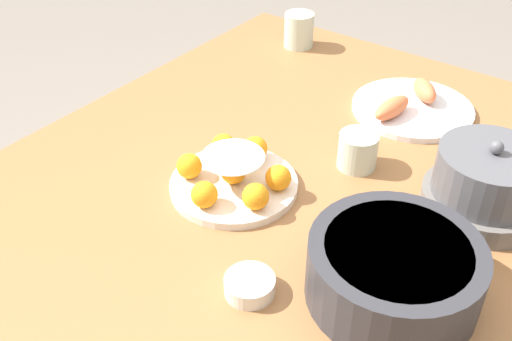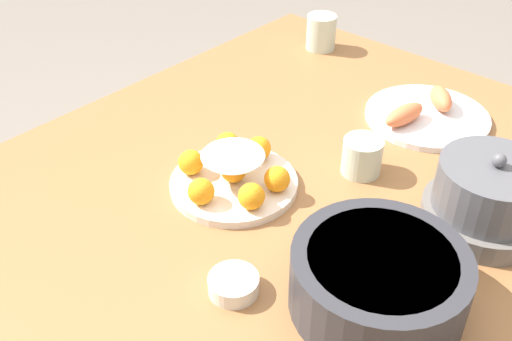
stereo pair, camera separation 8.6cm
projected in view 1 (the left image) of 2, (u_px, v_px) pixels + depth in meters
dining_table at (277, 220)px, 1.21m from camera, size 1.40×1.08×0.76m
cake_plate at (234, 176)px, 1.14m from camera, size 0.25×0.25×0.08m
serving_bowl at (394, 270)px, 0.90m from camera, size 0.27×0.27×0.10m
sauce_bowl at (250, 285)px, 0.93m from camera, size 0.08×0.08×0.03m
seafood_platter at (411, 106)px, 1.37m from camera, size 0.28×0.28×0.06m
cup_near at (299, 30)px, 1.64m from camera, size 0.08×0.08×0.09m
cup_far at (358, 151)px, 1.19m from camera, size 0.08×0.08×0.07m
warming_pot at (486, 184)px, 1.06m from camera, size 0.22×0.22×0.15m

